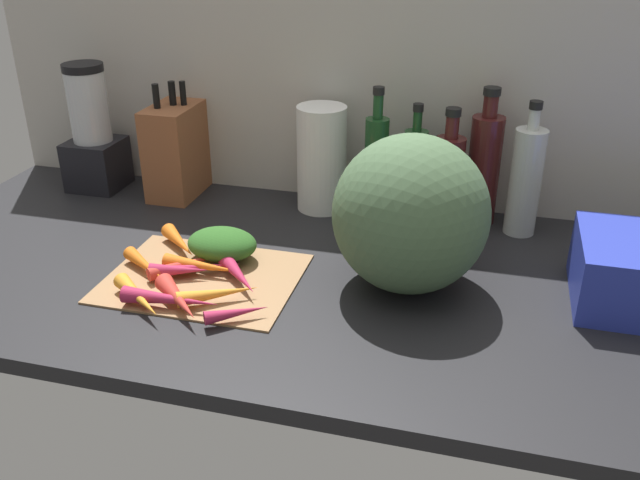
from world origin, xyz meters
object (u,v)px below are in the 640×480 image
at_px(carrot_5, 170,299).
at_px(blender_appliance, 93,136).
at_px(carrot_6, 197,268).
at_px(knife_block, 176,150).
at_px(cutting_board, 203,277).
at_px(paper_towel_roll, 322,159).
at_px(carrot_4, 188,264).
at_px(bottle_4, 525,180).
at_px(carrot_7, 138,297).
at_px(bottle_1, 414,174).
at_px(carrot_1, 181,242).
at_px(carrot_3, 179,270).
at_px(carrot_11, 146,266).
at_px(carrot_0, 203,266).
at_px(carrot_8, 218,294).
at_px(bottle_2, 447,180).
at_px(carrot_10, 238,274).
at_px(bottle_3, 484,167).
at_px(carrot_9, 178,299).
at_px(winter_squash, 410,214).
at_px(bottle_0, 376,167).
at_px(carrot_2, 237,313).

distance_m(carrot_5, blender_appliance, 0.66).
distance_m(carrot_6, knife_block, 0.44).
relative_size(cutting_board, paper_towel_roll, 1.48).
height_order(carrot_4, bottle_4, bottle_4).
relative_size(carrot_7, knife_block, 0.55).
height_order(bottle_1, bottle_4, bottle_4).
bearing_deg(carrot_5, carrot_1, 110.79).
distance_m(carrot_3, carrot_11, 0.07).
bearing_deg(carrot_0, carrot_1, 135.72).
xyz_separation_m(carrot_8, knife_block, (-0.29, 0.45, 0.09)).
height_order(cutting_board, bottle_2, bottle_2).
bearing_deg(carrot_7, carrot_3, 76.11).
bearing_deg(bottle_4, carrot_5, -140.26).
xyz_separation_m(carrot_11, bottle_4, (0.68, 0.38, 0.10)).
bearing_deg(carrot_0, carrot_10, -9.26).
bearing_deg(carrot_0, bottle_4, 31.85).
distance_m(carrot_4, bottle_3, 0.66).
bearing_deg(carrot_9, winter_squash, 27.93).
xyz_separation_m(cutting_board, carrot_6, (-0.01, 0.00, 0.02)).
height_order(carrot_1, carrot_8, carrot_1).
bearing_deg(winter_squash, bottle_3, 70.82).
distance_m(blender_appliance, bottle_1, 0.78).
bearing_deg(knife_block, bottle_0, -2.75).
bearing_deg(bottle_2, carrot_11, -144.65).
xyz_separation_m(carrot_3, carrot_11, (-0.07, 0.00, -0.00)).
relative_size(carrot_1, bottle_0, 0.45).
bearing_deg(bottle_3, winter_squash, -109.18).
bearing_deg(carrot_7, cutting_board, 62.27).
distance_m(carrot_2, bottle_0, 0.51).
bearing_deg(paper_towel_roll, carrot_10, -98.49).
bearing_deg(carrot_3, cutting_board, 24.45).
height_order(cutting_board, bottle_0, bottle_0).
distance_m(carrot_9, knife_block, 0.55).
bearing_deg(bottle_1, bottle_0, -165.23).
bearing_deg(carrot_8, bottle_2, 50.90).
xyz_separation_m(carrot_6, carrot_8, (0.08, -0.08, 0.00)).
bearing_deg(bottle_0, carrot_7, -124.14).
relative_size(carrot_3, bottle_4, 0.38).
relative_size(carrot_4, winter_squash, 0.54).
xyz_separation_m(carrot_1, carrot_6, (0.07, -0.09, -0.00)).
bearing_deg(carrot_1, carrot_11, -101.23).
bearing_deg(carrot_10, blender_appliance, 144.01).
distance_m(bottle_0, bottle_4, 0.31).
bearing_deg(carrot_1, winter_squash, -1.70).
bearing_deg(carrot_1, blender_appliance, 141.85).
xyz_separation_m(carrot_9, knife_block, (-0.23, 0.49, 0.09)).
bearing_deg(winter_squash, bottle_4, 55.17).
distance_m(carrot_2, paper_towel_roll, 0.52).
relative_size(carrot_3, carrot_6, 0.65).
relative_size(carrot_3, bottle_2, 0.41).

